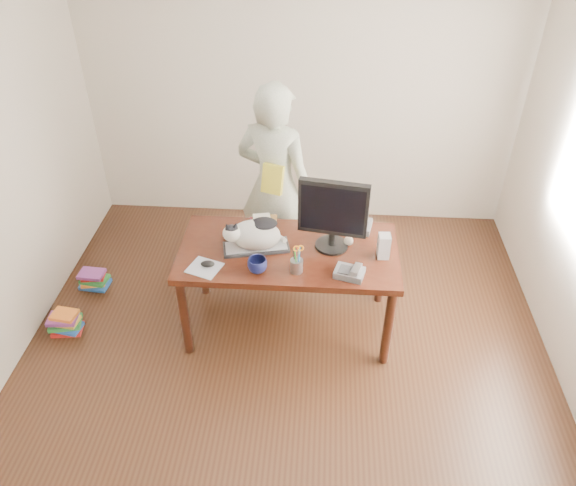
# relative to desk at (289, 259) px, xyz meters

# --- Properties ---
(room) EXTENTS (4.50, 4.50, 4.50)m
(room) POSITION_rel_desk_xyz_m (0.00, -0.68, 0.75)
(room) COLOR black
(room) RESTS_ON ground
(desk) EXTENTS (1.60, 0.80, 0.75)m
(desk) POSITION_rel_desk_xyz_m (0.00, 0.00, 0.00)
(desk) COLOR black
(desk) RESTS_ON ground
(keyboard) EXTENTS (0.51, 0.28, 0.03)m
(keyboard) POSITION_rel_desk_xyz_m (-0.24, -0.08, 0.16)
(keyboard) COLOR black
(keyboard) RESTS_ON desk
(cat) EXTENTS (0.46, 0.31, 0.27)m
(cat) POSITION_rel_desk_xyz_m (-0.25, -0.08, 0.28)
(cat) COLOR silver
(cat) RESTS_ON keyboard
(monitor) EXTENTS (0.50, 0.28, 0.56)m
(monitor) POSITION_rel_desk_xyz_m (0.31, -0.03, 0.46)
(monitor) COLOR black
(monitor) RESTS_ON desk
(pen_cup) EXTENTS (0.11, 0.11, 0.22)m
(pen_cup) POSITION_rel_desk_xyz_m (0.07, -0.32, 0.21)
(pen_cup) COLOR gray
(pen_cup) RESTS_ON desk
(mousepad) EXTENTS (0.27, 0.26, 0.00)m
(mousepad) POSITION_rel_desk_xyz_m (-0.57, -0.33, 0.15)
(mousepad) COLOR silver
(mousepad) RESTS_ON desk
(mouse) EXTENTS (0.11, 0.09, 0.04)m
(mouse) POSITION_rel_desk_xyz_m (-0.55, -0.31, 0.17)
(mouse) COLOR black
(mouse) RESTS_ON mousepad
(coffee_mug) EXTENTS (0.19, 0.19, 0.11)m
(coffee_mug) POSITION_rel_desk_xyz_m (-0.20, -0.34, 0.20)
(coffee_mug) COLOR black
(coffee_mug) RESTS_ON desk
(phone) EXTENTS (0.23, 0.19, 0.09)m
(phone) POSITION_rel_desk_xyz_m (0.44, -0.34, 0.18)
(phone) COLOR #5E5F63
(phone) RESTS_ON desk
(speaker) EXTENTS (0.09, 0.10, 0.18)m
(speaker) POSITION_rel_desk_xyz_m (0.68, -0.11, 0.24)
(speaker) COLOR #ABABAD
(speaker) RESTS_ON desk
(baseball) EXTENTS (0.07, 0.07, 0.07)m
(baseball) POSITION_rel_desk_xyz_m (0.44, 0.01, 0.18)
(baseball) COLOR beige
(baseball) RESTS_ON desk
(book_stack) EXTENTS (0.23, 0.18, 0.08)m
(book_stack) POSITION_rel_desk_xyz_m (-0.21, 0.22, 0.18)
(book_stack) COLOR #52151B
(book_stack) RESTS_ON desk
(calculator) EXTENTS (0.18, 0.21, 0.06)m
(calculator) POSITION_rel_desk_xyz_m (0.54, 0.22, 0.17)
(calculator) COLOR #5E5F63
(calculator) RESTS_ON desk
(person) EXTENTS (0.75, 0.61, 1.77)m
(person) POSITION_rel_desk_xyz_m (-0.16, 0.59, 0.28)
(person) COLOR silver
(person) RESTS_ON ground
(held_book) EXTENTS (0.19, 0.15, 0.23)m
(held_book) POSITION_rel_desk_xyz_m (-0.16, 0.42, 0.45)
(held_book) COLOR yellow
(held_book) RESTS_ON person
(book_pile_a) EXTENTS (0.27, 0.22, 0.18)m
(book_pile_a) POSITION_rel_desk_xyz_m (-1.75, -0.28, -0.51)
(book_pile_a) COLOR #AA1B18
(book_pile_a) RESTS_ON ground
(book_pile_b) EXTENTS (0.26, 0.20, 0.15)m
(book_pile_b) POSITION_rel_desk_xyz_m (-1.72, 0.27, -0.53)
(book_pile_b) COLOR #1A499E
(book_pile_b) RESTS_ON ground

